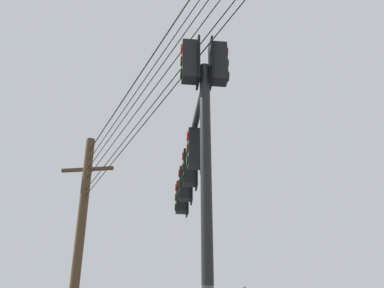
% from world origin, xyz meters
% --- Properties ---
extents(signal_mast_assembly, '(6.00, 2.98, 7.34)m').
position_xyz_m(signal_mast_assembly, '(2.47, 0.93, 5.38)').
color(signal_mast_assembly, black).
rests_on(signal_mast_assembly, ground).
extents(utility_pole_wooden, '(0.45, 2.08, 9.65)m').
position_xyz_m(utility_pole_wooden, '(8.19, 7.00, 4.91)').
color(utility_pole_wooden, '#4C3823').
rests_on(utility_pole_wooden, ground).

